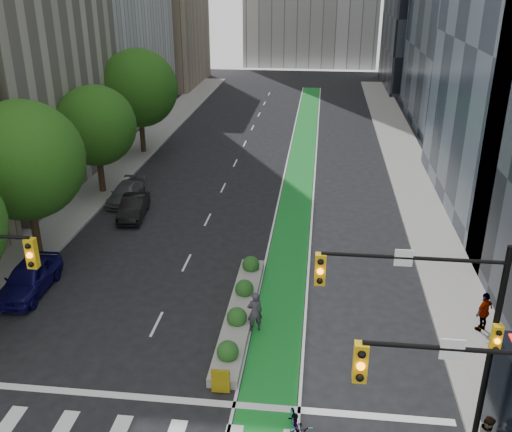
% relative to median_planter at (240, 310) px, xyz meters
% --- Properties ---
extents(ground, '(160.00, 160.00, 0.00)m').
position_rel_median_planter_xyz_m(ground, '(-1.20, -7.04, -0.37)').
color(ground, black).
rests_on(ground, ground).
extents(sidewalk_left, '(3.60, 90.00, 0.15)m').
position_rel_median_planter_xyz_m(sidewalk_left, '(-13.00, 17.96, -0.30)').
color(sidewalk_left, gray).
rests_on(sidewalk_left, ground).
extents(sidewalk_right, '(3.60, 90.00, 0.15)m').
position_rel_median_planter_xyz_m(sidewalk_right, '(10.60, 17.96, -0.30)').
color(sidewalk_right, gray).
rests_on(sidewalk_right, ground).
extents(bike_lane_paint, '(2.20, 70.00, 0.01)m').
position_rel_median_planter_xyz_m(bike_lane_paint, '(1.80, 22.96, -0.37)').
color(bike_lane_paint, '#18842A').
rests_on(bike_lane_paint, ground).
extents(tree_mid, '(6.40, 6.40, 8.78)m').
position_rel_median_planter_xyz_m(tree_mid, '(-12.20, 4.96, 5.20)').
color(tree_mid, black).
rests_on(tree_mid, ground).
extents(tree_midfar, '(5.60, 5.60, 7.76)m').
position_rel_median_planter_xyz_m(tree_midfar, '(-12.20, 14.96, 4.57)').
color(tree_midfar, black).
rests_on(tree_midfar, ground).
extents(tree_far, '(6.60, 6.60, 9.00)m').
position_rel_median_planter_xyz_m(tree_far, '(-12.20, 24.96, 5.32)').
color(tree_far, black).
rests_on(tree_far, ground).
extents(signal_right, '(5.82, 0.51, 7.20)m').
position_rel_median_planter_xyz_m(signal_right, '(7.47, -6.57, 4.43)').
color(signal_right, black).
rests_on(signal_right, ground).
extents(signal_far_right, '(4.82, 0.51, 7.20)m').
position_rel_median_planter_xyz_m(signal_far_right, '(7.78, -11.07, 4.38)').
color(signal_far_right, black).
rests_on(signal_far_right, ground).
extents(median_planter, '(1.20, 10.26, 1.10)m').
position_rel_median_planter_xyz_m(median_planter, '(0.00, 0.00, 0.00)').
color(median_planter, gray).
rests_on(median_planter, ground).
extents(bicycle, '(1.23, 2.26, 1.12)m').
position_rel_median_planter_xyz_m(bicycle, '(3.00, -7.35, 0.19)').
color(bicycle, gray).
rests_on(bicycle, ground).
extents(cyclist, '(0.83, 0.69, 1.93)m').
position_rel_median_planter_xyz_m(cyclist, '(0.80, -0.99, 0.59)').
color(cyclist, '#39333D').
rests_on(cyclist, ground).
extents(parked_car_left_near, '(2.02, 4.74, 1.60)m').
position_rel_median_planter_xyz_m(parked_car_left_near, '(-10.70, 1.00, 0.43)').
color(parked_car_left_near, '#0F0C4C').
rests_on(parked_car_left_near, ground).
extents(parked_car_left_mid, '(1.92, 4.31, 1.38)m').
position_rel_median_planter_xyz_m(parked_car_left_mid, '(-8.55, 10.86, 0.32)').
color(parked_car_left_mid, black).
rests_on(parked_car_left_mid, ground).
extents(parked_car_left_far, '(1.79, 4.35, 1.26)m').
position_rel_median_planter_xyz_m(parked_car_left_far, '(-9.95, 13.48, 0.26)').
color(parked_car_left_far, '#56585B').
rests_on(parked_car_left_far, ground).
extents(pedestrian_far, '(1.12, 1.07, 1.86)m').
position_rel_median_planter_xyz_m(pedestrian_far, '(10.77, -0.01, 0.71)').
color(pedestrian_far, gray).
rests_on(pedestrian_far, sidewalk_right).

